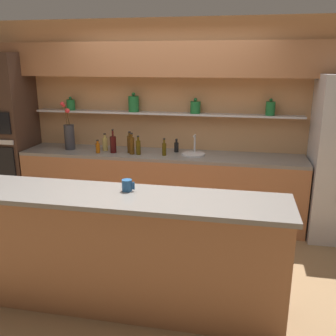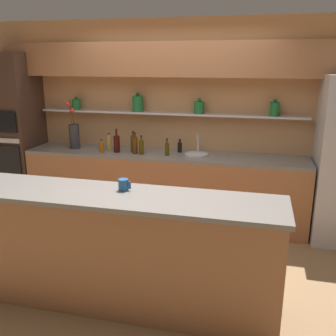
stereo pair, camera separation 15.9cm
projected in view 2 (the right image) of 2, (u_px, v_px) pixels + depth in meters
name	position (u px, v px, depth m)	size (l,w,h in m)	color
ground_plane	(143.00, 266.00, 3.92)	(12.00, 12.00, 0.00)	olive
back_wall_unit	(176.00, 102.00, 4.91)	(5.20, 0.44, 2.60)	tan
back_counter_unit	(164.00, 187.00, 4.97)	(3.66, 0.62, 0.92)	#99603D
island_counter	(121.00, 250.00, 3.21)	(2.72, 0.61, 1.02)	#99603D
oven_tower	(15.00, 133.00, 5.29)	(0.65, 0.64, 2.18)	#3D281E
flower_vase	(74.00, 134.00, 5.07)	(0.14, 0.16, 0.64)	#2D2D33
sink_fixture	(197.00, 153.00, 4.74)	(0.30, 0.30, 0.25)	#B7B7BC
bottle_spirit_0	(133.00, 143.00, 4.87)	(0.07, 0.07, 0.28)	#4C2D0C
bottle_sauce_1	(102.00, 147.00, 4.88)	(0.06, 0.06, 0.17)	#9E4C0A
bottle_spirit_2	(109.00, 143.00, 4.99)	(0.07, 0.07, 0.23)	tan
bottle_oil_3	(167.00, 149.00, 4.71)	(0.05, 0.05, 0.22)	#47380A
bottle_sauce_4	(180.00, 147.00, 4.88)	(0.06, 0.06, 0.17)	black
bottle_spirit_5	(135.00, 145.00, 4.79)	(0.07, 0.07, 0.28)	#4C2D0C
bottle_wine_6	(117.00, 144.00, 4.87)	(0.08, 0.08, 0.31)	#380C0C
bottle_oil_7	(141.00, 147.00, 4.77)	(0.06, 0.06, 0.24)	#47380A
coffee_mug	(124.00, 185.00, 3.15)	(0.11, 0.09, 0.10)	#235184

